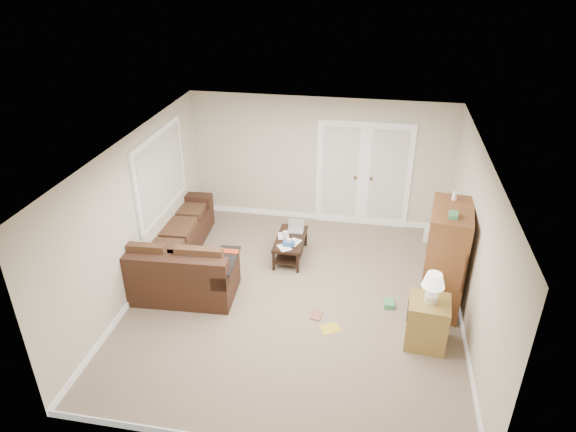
% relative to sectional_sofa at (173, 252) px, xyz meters
% --- Properties ---
extents(floor, '(5.50, 5.50, 0.00)m').
position_rel_sectional_sofa_xyz_m(floor, '(2.18, -0.49, -0.34)').
color(floor, gray).
rests_on(floor, ground).
extents(ceiling, '(5.00, 5.50, 0.02)m').
position_rel_sectional_sofa_xyz_m(ceiling, '(2.18, -0.49, 2.16)').
color(ceiling, silver).
rests_on(ceiling, wall_back).
extents(wall_left, '(0.02, 5.50, 2.50)m').
position_rel_sectional_sofa_xyz_m(wall_left, '(-0.32, -0.49, 0.91)').
color(wall_left, beige).
rests_on(wall_left, floor).
extents(wall_right, '(0.02, 5.50, 2.50)m').
position_rel_sectional_sofa_xyz_m(wall_right, '(4.68, -0.49, 0.91)').
color(wall_right, beige).
rests_on(wall_right, floor).
extents(wall_back, '(5.00, 0.02, 2.50)m').
position_rel_sectional_sofa_xyz_m(wall_back, '(2.18, 2.26, 0.91)').
color(wall_back, beige).
rests_on(wall_back, floor).
extents(wall_front, '(5.00, 0.02, 2.50)m').
position_rel_sectional_sofa_xyz_m(wall_front, '(2.18, -3.24, 0.91)').
color(wall_front, beige).
rests_on(wall_front, floor).
extents(baseboards, '(5.00, 5.50, 0.10)m').
position_rel_sectional_sofa_xyz_m(baseboards, '(2.18, -0.49, -0.29)').
color(baseboards, white).
rests_on(baseboards, floor).
extents(french_doors, '(1.80, 0.05, 2.13)m').
position_rel_sectional_sofa_xyz_m(french_doors, '(3.03, 2.22, 0.69)').
color(french_doors, white).
rests_on(french_doors, floor).
extents(window_left, '(0.05, 1.92, 1.42)m').
position_rel_sectional_sofa_xyz_m(window_left, '(-0.28, 0.51, 1.21)').
color(window_left, white).
rests_on(window_left, wall_left).
extents(sectional_sofa, '(2.05, 2.88, 0.88)m').
position_rel_sectional_sofa_xyz_m(sectional_sofa, '(0.00, 0.00, 0.00)').
color(sectional_sofa, '#3A2216').
rests_on(sectional_sofa, floor).
extents(coffee_table, '(0.49, 0.97, 0.66)m').
position_rel_sectional_sofa_xyz_m(coffee_table, '(1.89, 0.73, -0.13)').
color(coffee_table, black).
rests_on(coffee_table, floor).
extents(tv_armoire, '(0.68, 1.09, 1.77)m').
position_rel_sectional_sofa_xyz_m(tv_armoire, '(4.37, -0.17, 0.49)').
color(tv_armoire, brown).
rests_on(tv_armoire, floor).
extents(side_cabinet, '(0.59, 0.59, 1.15)m').
position_rel_sectional_sofa_xyz_m(side_cabinet, '(4.12, -1.12, 0.07)').
color(side_cabinet, olive).
rests_on(side_cabinet, floor).
extents(space_heater, '(0.12, 0.10, 0.27)m').
position_rel_sectional_sofa_xyz_m(space_heater, '(4.29, 1.73, -0.21)').
color(space_heater, white).
rests_on(space_heater, floor).
extents(floor_magazine, '(0.35, 0.33, 0.01)m').
position_rel_sectional_sofa_xyz_m(floor_magazine, '(2.80, -1.07, -0.34)').
color(floor_magazine, gold).
rests_on(floor_magazine, floor).
extents(floor_greenbox, '(0.17, 0.22, 0.08)m').
position_rel_sectional_sofa_xyz_m(floor_greenbox, '(3.63, -0.38, -0.30)').
color(floor_greenbox, '#44965D').
rests_on(floor_greenbox, floor).
extents(floor_book, '(0.20, 0.24, 0.02)m').
position_rel_sectional_sofa_xyz_m(floor_book, '(2.48, -0.81, -0.33)').
color(floor_book, brown).
rests_on(floor_book, floor).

